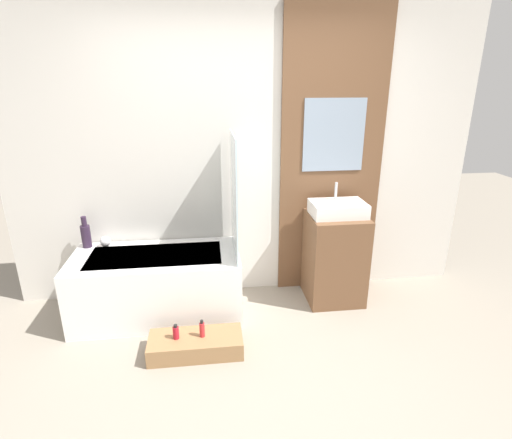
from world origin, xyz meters
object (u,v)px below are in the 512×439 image
(bathtub, at_px, (158,284))
(wooden_step_bench, at_px, (196,345))
(bottle_soap_secondary, at_px, (202,329))
(vase_round_light, at_px, (105,241))
(vase_tall_dark, at_px, (86,235))
(sink, at_px, (338,209))
(bottle_soap_primary, at_px, (176,332))

(bathtub, relative_size, wooden_step_bench, 2.00)
(bottle_soap_secondary, bearing_deg, bathtub, 122.65)
(vase_round_light, bearing_deg, wooden_step_bench, -46.89)
(wooden_step_bench, bearing_deg, vase_tall_dark, 138.18)
(sink, distance_m, vase_round_light, 2.07)
(vase_round_light, distance_m, bottle_soap_primary, 1.13)
(bathtub, height_order, vase_round_light, vase_round_light)
(wooden_step_bench, distance_m, vase_tall_dark, 1.40)
(vase_tall_dark, bearing_deg, bottle_soap_secondary, -40.27)
(vase_round_light, height_order, bottle_soap_secondary, vase_round_light)
(bathtub, distance_m, sink, 1.71)
(bathtub, height_order, sink, sink)
(wooden_step_bench, xyz_separation_m, vase_round_light, (-0.78, 0.83, 0.54))
(vase_round_light, distance_m, bottle_soap_secondary, 1.24)
(vase_tall_dark, height_order, bottle_soap_primary, vase_tall_dark)
(bathtub, xyz_separation_m, vase_round_light, (-0.45, 0.24, 0.33))
(bathtub, bearing_deg, bottle_soap_secondary, -57.35)
(wooden_step_bench, bearing_deg, bottle_soap_primary, 180.00)
(wooden_step_bench, height_order, bottle_soap_primary, bottle_soap_primary)
(sink, distance_m, bottle_soap_secondary, 1.55)
(bathtub, bearing_deg, vase_tall_dark, 157.78)
(bathtub, relative_size, sink, 2.96)
(bottle_soap_primary, relative_size, bottle_soap_secondary, 0.84)
(bottle_soap_primary, bearing_deg, vase_round_light, 127.49)
(sink, bearing_deg, bottle_soap_primary, -154.74)
(sink, bearing_deg, vase_tall_dark, 175.51)
(bottle_soap_primary, bearing_deg, bathtub, 107.34)
(sink, xyz_separation_m, bottle_soap_secondary, (-1.22, -0.67, -0.68))
(sink, relative_size, vase_tall_dark, 1.68)
(bottle_soap_secondary, bearing_deg, bottle_soap_primary, 180.00)
(wooden_step_bench, distance_m, vase_round_light, 1.26)
(bathtub, xyz_separation_m, wooden_step_bench, (0.32, -0.59, -0.21))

